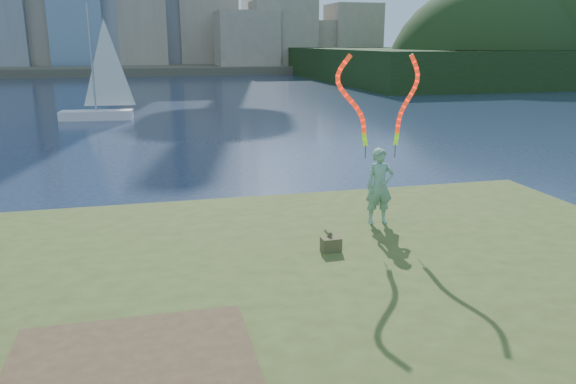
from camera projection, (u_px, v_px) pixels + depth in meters
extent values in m
plane|color=#192640|center=(256.00, 302.00, 10.82)|extent=(320.00, 320.00, 0.00)
cube|color=#3A4A1A|center=(287.00, 365.00, 8.44)|extent=(20.00, 18.00, 0.30)
cube|color=#3A4A1A|center=(282.00, 340.00, 8.65)|extent=(17.00, 15.00, 0.30)
cube|color=#3A4A1A|center=(279.00, 319.00, 8.78)|extent=(14.00, 12.00, 0.30)
cube|color=#47331E|center=(131.00, 372.00, 7.10)|extent=(3.20, 3.00, 0.02)
cube|color=#4B4637|center=(157.00, 67.00, 99.75)|extent=(320.00, 40.00, 1.20)
cube|color=black|center=(559.00, 63.00, 79.30)|extent=(70.00, 42.00, 4.00)
imported|color=#1B6F3E|center=(379.00, 186.00, 12.75)|extent=(0.67, 0.46, 1.75)
cylinder|color=black|center=(365.00, 152.00, 12.61)|extent=(0.02, 0.02, 0.30)
cylinder|color=black|center=(395.00, 151.00, 12.72)|extent=(0.02, 0.02, 0.30)
cube|color=#484827|center=(331.00, 244.00, 11.20)|extent=(0.39, 0.27, 0.28)
cylinder|color=#484827|center=(328.00, 233.00, 11.33)|extent=(0.10, 0.26, 0.09)
cube|color=silver|center=(97.00, 115.00, 36.09)|extent=(4.58, 1.78, 0.63)
cylinder|color=gray|center=(92.00, 60.00, 35.19)|extent=(0.13, 0.13, 6.81)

